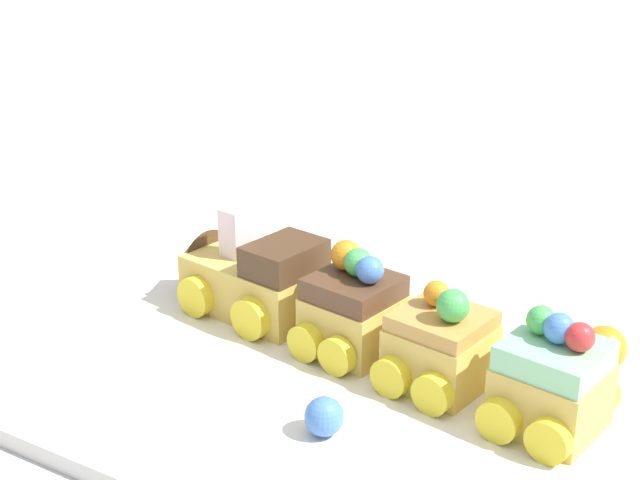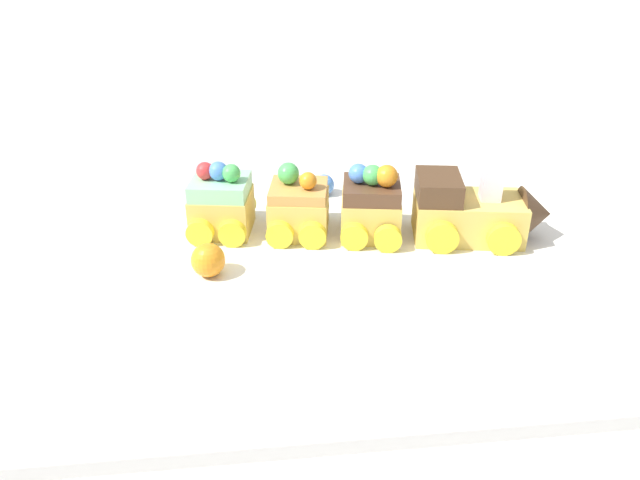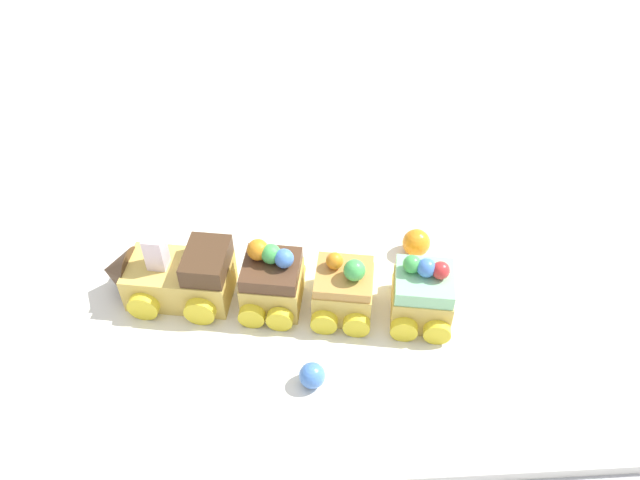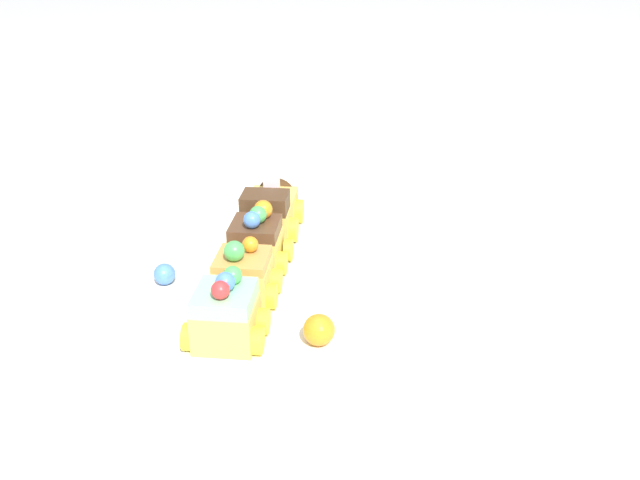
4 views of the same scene
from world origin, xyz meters
TOP-DOWN VIEW (x-y plane):
  - ground_plane at (0.00, 0.00)m, footprint 10.00×10.00m
  - display_board at (0.00, 0.00)m, footprint 0.78×0.45m
  - cake_train_locomotive at (0.11, 0.02)m, footprint 0.14×0.09m
  - cake_car_chocolate at (0.01, 0.04)m, footprint 0.07×0.08m
  - cake_car_caramel at (-0.06, 0.05)m, footprint 0.07×0.08m
  - cake_car_mint at (-0.14, 0.06)m, footprint 0.07×0.08m
  - gumball_orange at (-0.15, -0.02)m, footprint 0.03×0.03m
  - gumball_blue at (-0.03, 0.13)m, footprint 0.02×0.02m

SIDE VIEW (x-z plane):
  - ground_plane at x=0.00m, z-range 0.00..0.00m
  - display_board at x=0.00m, z-range 0.00..0.01m
  - gumball_blue at x=-0.03m, z-range 0.01..0.04m
  - gumball_orange at x=-0.15m, z-range 0.01..0.04m
  - cake_car_caramel at x=-0.06m, z-range 0.00..0.07m
  - cake_train_locomotive at x=0.11m, z-range 0.00..0.08m
  - cake_car_mint at x=-0.14m, z-range 0.00..0.08m
  - cake_car_chocolate at x=0.01m, z-range 0.00..0.08m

